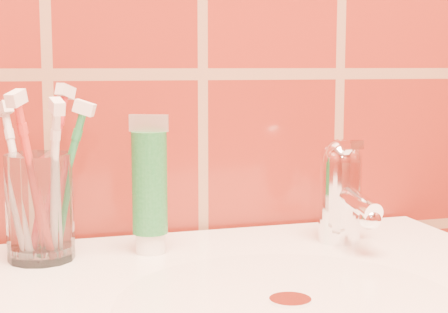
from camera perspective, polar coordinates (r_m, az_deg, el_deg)
name	(u,v)px	position (r m, az deg, el deg)	size (l,w,h in m)	color
glass_tumbler	(40,207)	(0.74, -15.05, -4.09)	(0.07, 0.07, 0.11)	white
toothpaste_tube	(150,189)	(0.74, -6.20, -2.69)	(0.04, 0.04, 0.15)	white
faucet	(342,188)	(0.80, 9.76, -2.57)	(0.05, 0.11, 0.12)	white
toothbrush_0	(33,180)	(0.71, -15.56, -1.91)	(0.05, 0.06, 0.19)	red
toothbrush_1	(19,181)	(0.75, -16.70, -1.96)	(0.05, 0.07, 0.17)	white
toothbrush_2	(50,171)	(0.76, -14.22, -1.14)	(0.06, 0.06, 0.19)	#B6272B
toothbrush_3	(54,183)	(0.72, -13.98, -2.13)	(0.03, 0.07, 0.18)	silver
toothbrush_4	(64,181)	(0.73, -13.13, -2.00)	(0.07, 0.04, 0.17)	#217E43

